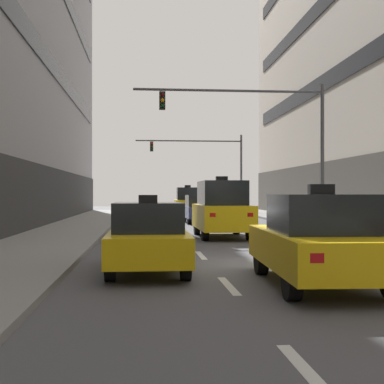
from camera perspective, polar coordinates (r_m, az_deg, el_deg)
ground_plane at (r=13.58m, az=8.78°, el=-7.61°), size 120.00×120.00×0.00m
sidewalk_left at (r=13.61m, az=-19.67°, el=-7.29°), size 3.48×80.00×0.14m
lane_stripe_l1_s2 at (r=5.60m, az=12.45°, el=-18.48°), size 0.16×2.00×0.01m
lane_stripe_l1_s3 at (r=10.35m, az=3.94°, el=-9.95°), size 0.16×2.00×0.01m
lane_stripe_l1_s4 at (r=15.26m, az=0.96°, el=-6.78°), size 0.16×2.00×0.01m
lane_stripe_l1_s5 at (r=20.21m, az=-0.54°, el=-5.14°), size 0.16×2.00×0.01m
lane_stripe_l1_s6 at (r=25.18m, az=-1.45°, el=-4.15°), size 0.16×2.00×0.01m
lane_stripe_l1_s7 at (r=30.16m, az=-2.06°, el=-3.49°), size 0.16×2.00×0.01m
lane_stripe_l1_s8 at (r=35.15m, az=-2.49°, el=-3.02°), size 0.16×2.00×0.01m
lane_stripe_l1_s9 at (r=40.14m, az=-2.82°, el=-2.66°), size 0.16×2.00×0.01m
lane_stripe_l1_s10 at (r=45.13m, az=-3.07°, el=-2.38°), size 0.16×2.00×0.01m
lane_stripe_l2_s4 at (r=15.93m, az=12.76°, el=-6.49°), size 0.16×2.00×0.01m
lane_stripe_l2_s5 at (r=20.72m, az=8.50°, el=-5.02°), size 0.16×2.00×0.01m
lane_stripe_l2_s6 at (r=25.60m, az=5.86°, el=-4.09°), size 0.16×2.00×0.01m
lane_stripe_l2_s7 at (r=30.51m, az=4.07°, el=-3.45°), size 0.16×2.00×0.01m
lane_stripe_l2_s8 at (r=35.45m, az=2.78°, el=-2.99°), size 0.16×2.00×0.01m
lane_stripe_l2_s9 at (r=40.40m, az=1.80°, el=-2.64°), size 0.16×2.00×0.01m
lane_stripe_l2_s10 at (r=45.36m, az=1.04°, el=-2.37°), size 0.16×2.00×0.01m
taxi_driving_0 at (r=40.63m, az=-0.47°, el=-1.08°), size 2.02×4.60×2.39m
taxi_driving_1 at (r=21.44m, az=3.20°, el=-1.86°), size 1.98×4.68×2.45m
taxi_driving_2 at (r=10.50m, az=13.41°, el=-5.08°), size 2.14×4.74×1.94m
car_driving_3 at (r=31.63m, az=0.87°, el=-1.85°), size 2.00×4.50×1.67m
taxi_driving_4 at (r=12.02m, az=-4.73°, el=-4.89°), size 1.75×4.17×1.73m
traffic_signal_0 at (r=25.77m, az=8.07°, el=6.92°), size 9.13×0.35×6.86m
traffic_signal_1 at (r=46.87m, az=1.93°, el=3.58°), size 9.37×0.34×6.78m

